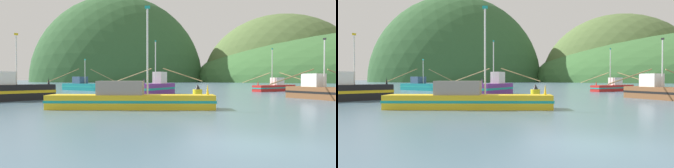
{
  "view_description": "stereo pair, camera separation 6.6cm",
  "coord_description": "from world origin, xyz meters",
  "views": [
    {
      "loc": [
        -1.77,
        -9.76,
        2.08
      ],
      "look_at": [
        -5.77,
        27.13,
        1.4
      ],
      "focal_mm": 32.96,
      "sensor_mm": 36.0,
      "label": 1
    },
    {
      "loc": [
        -1.71,
        -9.76,
        2.08
      ],
      "look_at": [
        -5.77,
        27.13,
        1.4
      ],
      "focal_mm": 32.96,
      "sensor_mm": 36.0,
      "label": 2
    }
  ],
  "objects": [
    {
      "name": "fishing_boat_purple",
      "position": [
        -7.27,
        28.69,
        0.95
      ],
      "size": [
        11.31,
        7.57,
        6.82
      ],
      "rotation": [
        0.0,
        0.0,
        4.39
      ],
      "color": "#6B2D84",
      "rests_on": "ground"
    },
    {
      "name": "hill_mid_left",
      "position": [
        -54.72,
        180.07,
        0.0
      ],
      "size": [
        107.2,
        85.76,
        106.78
      ],
      "primitive_type": "ellipsoid",
      "color": "#2D562D",
      "rests_on": "ground"
    },
    {
      "name": "fishing_boat_red",
      "position": [
        10.12,
        41.81,
        0.69
      ],
      "size": [
        9.02,
        10.06,
        6.92
      ],
      "rotation": [
        0.0,
        0.0,
        3.87
      ],
      "color": "red",
      "rests_on": "ground"
    },
    {
      "name": "hill_far_left",
      "position": [
        78.28,
        187.49,
        0.0
      ],
      "size": [
        170.14,
        136.11,
        56.87
      ],
      "primitive_type": "ellipsoid",
      "color": "#386633",
      "rests_on": "ground"
    },
    {
      "name": "fishing_boat_teal",
      "position": [
        -22.04,
        41.97,
        0.75
      ],
      "size": [
        9.5,
        12.92,
        5.43
      ],
      "rotation": [
        0.0,
        0.0,
        5.78
      ],
      "color": "#147F84",
      "rests_on": "ground"
    },
    {
      "name": "ground_plane",
      "position": [
        0.0,
        0.0,
        0.0
      ],
      "size": [
        600.0,
        600.0,
        0.0
      ],
      "primitive_type": "plane",
      "color": "slate"
    },
    {
      "name": "fishing_boat_black",
      "position": [
        -19.12,
        17.32,
        0.92
      ],
      "size": [
        5.85,
        6.54,
        6.32
      ],
      "rotation": [
        0.0,
        0.0,
        0.89
      ],
      "color": "black",
      "rests_on": "ground"
    },
    {
      "name": "fishing_boat_brown",
      "position": [
        9.99,
        22.48,
        0.83
      ],
      "size": [
        11.45,
        7.19,
        6.06
      ],
      "rotation": [
        0.0,
        0.0,
        5.27
      ],
      "color": "brown",
      "rests_on": "ground"
    },
    {
      "name": "fishing_boat_yellow",
      "position": [
        -6.61,
        10.73,
        0.66
      ],
      "size": [
        11.48,
        2.89,
        6.99
      ],
      "rotation": [
        0.0,
        0.0,
        0.09
      ],
      "color": "gold",
      "rests_on": "ground"
    },
    {
      "name": "channel_buoy",
      "position": [
        -2.13,
        19.22,
        0.64
      ],
      "size": [
        0.89,
        0.89,
        1.55
      ],
      "color": "yellow",
      "rests_on": "ground"
    },
    {
      "name": "hill_far_right",
      "position": [
        46.83,
        184.49,
        0.0
      ],
      "size": [
        95.02,
        76.02,
        81.74
      ],
      "primitive_type": "ellipsoid",
      "color": "#516B38",
      "rests_on": "ground"
    }
  ]
}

